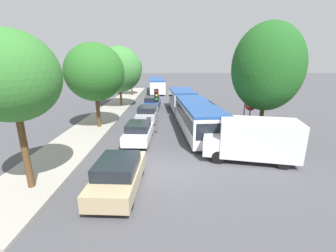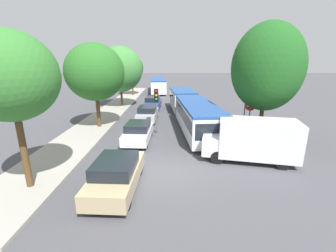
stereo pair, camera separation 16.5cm
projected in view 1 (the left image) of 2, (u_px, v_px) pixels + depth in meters
name	position (u px, v px, depth m)	size (l,w,h in m)	color
ground_plane	(164.00, 172.00, 11.29)	(200.00, 200.00, 0.00)	#47474C
kerb_strip_left	(113.00, 109.00, 26.01)	(3.20, 40.72, 0.14)	#9E998E
articulated_bus	(189.00, 107.00, 20.41)	(3.68, 15.79, 2.32)	silver
city_bus_rear	(156.00, 84.00, 40.42)	(3.40, 11.27, 2.39)	silver
queued_car_tan	(118.00, 174.00, 9.54)	(1.92, 4.20, 1.44)	tan
queued_car_white	(138.00, 132.00, 15.40)	(1.81, 3.95, 1.35)	white
queued_car_silver	(147.00, 114.00, 20.79)	(1.83, 4.01, 1.37)	#B7BABF
queued_car_blue	(152.00, 103.00, 26.13)	(1.89, 4.13, 1.41)	#284799
white_van	(253.00, 139.00, 12.34)	(5.29, 2.94, 2.31)	silver
traffic_light	(156.00, 101.00, 16.64)	(0.33, 0.37, 3.40)	#56595E
no_entry_sign	(249.00, 114.00, 15.32)	(0.70, 0.08, 2.82)	#56595E
direction_sign_post	(245.00, 96.00, 18.82)	(0.25, 1.40, 3.60)	#56595E
tree_left_near	(10.00, 77.00, 8.42)	(3.57, 3.57, 6.54)	#51381E
tree_left_mid	(94.00, 72.00, 17.47)	(4.57, 4.57, 6.76)	#51381E
tree_left_far	(119.00, 70.00, 26.19)	(5.19, 5.19, 7.07)	#51381E
tree_left_distant	(130.00, 68.00, 35.14)	(3.50, 3.50, 6.28)	#51381E
tree_right_near	(267.00, 67.00, 14.38)	(4.48, 4.48, 7.77)	#51381E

